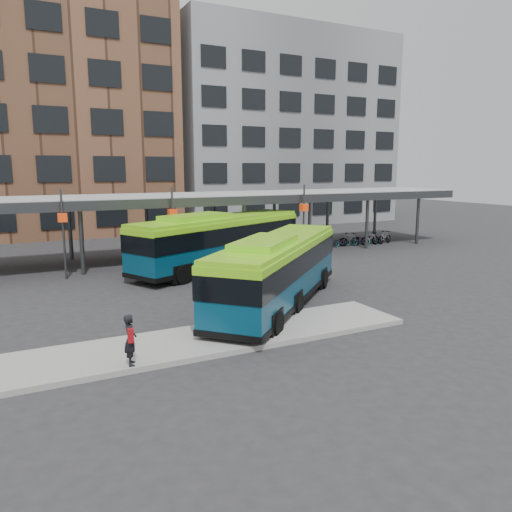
{
  "coord_description": "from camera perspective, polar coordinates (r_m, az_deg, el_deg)",
  "views": [
    {
      "loc": [
        -11.82,
        -18.23,
        5.89
      ],
      "look_at": [
        -1.34,
        2.3,
        1.8
      ],
      "focal_mm": 35.0,
      "sensor_mm": 36.0,
      "label": 1
    }
  ],
  "objects": [
    {
      "name": "building_grey",
      "position": [
        57.56,
        1.98,
        14.15
      ],
      "size": [
        24.0,
        14.0,
        20.0
      ],
      "primitive_type": "cube",
      "color": "slate",
      "rests_on": "ground"
    },
    {
      "name": "bus_front",
      "position": [
        21.34,
        2.57,
        -1.41
      ],
      "size": [
        10.01,
        9.64,
        3.16
      ],
      "rotation": [
        0.0,
        0.0,
        0.76
      ],
      "color": "#073B55",
      "rests_on": "ground"
    },
    {
      "name": "bike_rack",
      "position": [
        39.27,
        12.19,
        1.91
      ],
      "size": [
        5.64,
        1.22,
        1.04
      ],
      "color": "slate",
      "rests_on": "ground"
    },
    {
      "name": "bus_rear",
      "position": [
        29.35,
        -4.19,
        1.92
      ],
      "size": [
        12.13,
        7.46,
        3.36
      ],
      "rotation": [
        0.0,
        0.0,
        0.43
      ],
      "color": "#073B55",
      "rests_on": "ground"
    },
    {
      "name": "ground",
      "position": [
        22.51,
        5.72,
        -5.16
      ],
      "size": [
        120.0,
        120.0,
        0.0
      ],
      "primitive_type": "plane",
      "color": "#28282B",
      "rests_on": "ground"
    },
    {
      "name": "canopy",
      "position": [
        33.31,
        -6.37,
        6.58
      ],
      "size": [
        40.0,
        6.53,
        4.8
      ],
      "color": "#999B9E",
      "rests_on": "ground"
    },
    {
      "name": "boarding_island",
      "position": [
        17.48,
        -4.33,
        -9.35
      ],
      "size": [
        14.0,
        3.0,
        0.18
      ],
      "primitive_type": "cube",
      "color": "gray",
      "rests_on": "ground"
    },
    {
      "name": "pedestrian",
      "position": [
        15.17,
        -14.16,
        -9.23
      ],
      "size": [
        0.45,
        0.63,
        1.53
      ],
      "rotation": [
        0.0,
        0.0,
        1.42
      ],
      "color": "black",
      "rests_on": "boarding_island"
    },
    {
      "name": "building_brick",
      "position": [
        50.52,
        -25.77,
        14.9
      ],
      "size": [
        26.0,
        14.0,
        22.0
      ],
      "primitive_type": "cube",
      "color": "brown",
      "rests_on": "ground"
    }
  ]
}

